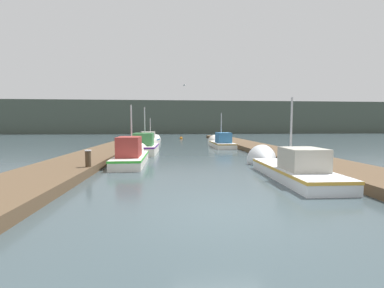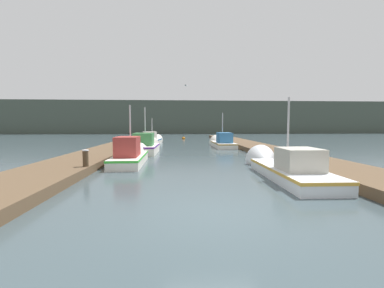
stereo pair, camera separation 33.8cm
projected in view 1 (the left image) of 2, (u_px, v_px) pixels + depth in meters
ground_plane at (225, 215)px, 6.02m from camera, size 200.00×200.00×0.00m
dock_left at (114, 148)px, 21.42m from camera, size 2.91×40.00×0.35m
dock_right at (254, 147)px, 22.40m from camera, size 2.91×40.00×0.35m
distant_shore_ridge at (176, 118)px, 66.51m from camera, size 120.00×16.00×7.66m
fishing_boat_0 at (284, 166)px, 10.90m from camera, size 1.84×6.52×3.75m
fishing_boat_1 at (132, 155)px, 14.15m from camera, size 1.56×5.62×3.61m
fishing_boat_2 at (145, 146)px, 19.06m from camera, size 1.90×4.77×3.90m
fishing_boat_3 at (220, 142)px, 24.76m from camera, size 1.73×6.07×3.78m
fishing_boat_4 at (151, 140)px, 27.90m from camera, size 2.03×6.36×3.24m
mooring_piling_0 at (142, 137)px, 29.04m from camera, size 0.37×0.37×1.35m
mooring_piling_1 at (88, 163)px, 10.67m from camera, size 0.26×0.26×1.06m
channel_buoy at (181, 138)px, 37.34m from camera, size 0.45×0.45×0.95m
seagull_lead at (184, 85)px, 24.24m from camera, size 0.29×0.56×0.12m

